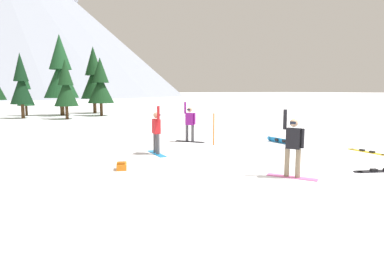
% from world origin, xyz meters
% --- Properties ---
extents(ground_plane, '(800.00, 800.00, 0.00)m').
position_xyz_m(ground_plane, '(0.00, 0.00, 0.00)').
color(ground_plane, white).
extents(snowboarder_foreground, '(1.05, 1.39, 2.05)m').
position_xyz_m(snowboarder_foreground, '(-0.41, -0.85, 0.98)').
color(snowboarder_foreground, pink).
rests_on(snowboarder_foreground, ground_plane).
extents(snowboarder_midground, '(0.33, 1.57, 2.00)m').
position_xyz_m(snowboarder_midground, '(-2.61, 4.49, 0.94)').
color(snowboarder_midground, '#1E8CD8').
rests_on(snowboarder_midground, ground_plane).
extents(snowboarder_background, '(1.16, 1.41, 2.04)m').
position_xyz_m(snowboarder_background, '(0.11, 6.62, 0.97)').
color(snowboarder_background, black).
rests_on(snowboarder_background, ground_plane).
extents(loose_snowboard_near_left, '(0.31, 1.78, 0.09)m').
position_xyz_m(loose_snowboard_near_left, '(5.40, 0.51, 0.02)').
color(loose_snowboard_near_left, yellow).
rests_on(loose_snowboard_near_left, ground_plane).
extents(loose_snowboard_near_right, '(1.83, 0.92, 0.09)m').
position_xyz_m(loose_snowboard_near_right, '(2.67, -1.70, 0.02)').
color(loose_snowboard_near_right, black).
rests_on(loose_snowboard_near_right, ground_plane).
extents(loose_snowboard_far_spare, '(0.19, 1.90, 0.26)m').
position_xyz_m(loose_snowboard_far_spare, '(3.87, 4.03, 0.13)').
color(loose_snowboard_far_spare, '#1E8CD8').
rests_on(loose_snowboard_far_spare, ground_plane).
extents(backpack_orange, '(0.45, 0.55, 0.28)m').
position_xyz_m(backpack_orange, '(-4.65, 2.57, 0.13)').
color(backpack_orange, orange).
rests_on(backpack_orange, ground_plane).
extents(trail_marker_pole, '(0.06, 0.06, 1.54)m').
position_xyz_m(trail_marker_pole, '(0.63, 5.16, 0.77)').
color(trail_marker_pole, orange).
rests_on(trail_marker_pole, ground_plane).
extents(pine_tree_twin, '(2.03, 2.03, 6.12)m').
position_xyz_m(pine_tree_twin, '(-7.10, 26.48, 3.33)').
color(pine_tree_twin, '#472D19').
rests_on(pine_tree_twin, ground_plane).
extents(pine_tree_young, '(1.69, 1.69, 4.80)m').
position_xyz_m(pine_tree_young, '(-6.71, 29.86, 2.61)').
color(pine_tree_young, '#472D19').
rests_on(pine_tree_young, ground_plane).
extents(pine_tree_broad, '(2.65, 2.65, 6.01)m').
position_xyz_m(pine_tree_broad, '(0.16, 26.19, 3.28)').
color(pine_tree_broad, '#472D19').
rests_on(pine_tree_broad, ground_plane).
extents(pine_tree_tall, '(2.96, 2.96, 7.65)m').
position_xyz_m(pine_tree_tall, '(0.38, 30.40, 4.17)').
color(pine_tree_tall, '#472D19').
rests_on(pine_tree_tall, ground_plane).
extents(pine_tree_leaning, '(3.44, 3.44, 8.43)m').
position_xyz_m(pine_tree_leaning, '(-3.36, 28.65, 4.60)').
color(pine_tree_leaning, '#472D19').
rests_on(pine_tree_leaning, ground_plane).
extents(pine_tree_short, '(2.11, 2.11, 5.46)m').
position_xyz_m(pine_tree_short, '(-3.56, 23.65, 2.97)').
color(pine_tree_short, '#472D19').
rests_on(pine_tree_short, ground_plane).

